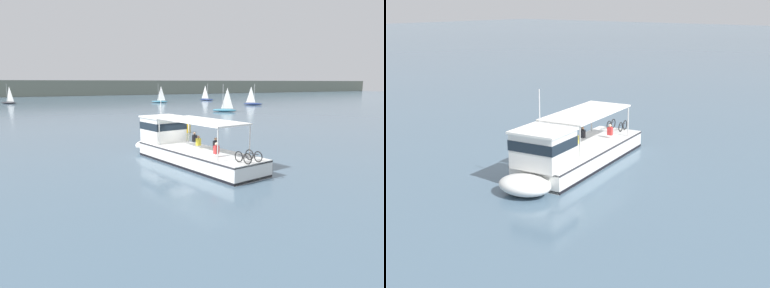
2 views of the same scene
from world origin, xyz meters
The scene contains 2 objects.
ground_plane centered at (0.00, 0.00, 0.00)m, with size 400.00×400.00×0.00m, color slate.
ferry_main centered at (-0.30, -0.89, 1.02)m, with size 5.13×13.04×5.32m.
Camera 2 is at (-18.93, 21.48, 9.69)m, focal length 48.29 mm.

